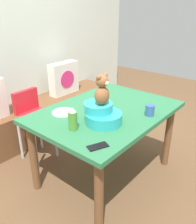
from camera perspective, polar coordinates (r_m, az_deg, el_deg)
The scene contains 14 objects.
ground_plane at distance 2.58m, azimuth 1.76°, elevation -14.69°, with size 8.00×8.00×0.00m, color brown.
back_wall at distance 3.17m, azimuth -20.73°, elevation 17.02°, with size 4.40×0.10×2.60m, color silver.
window_bench at distance 3.24m, azimuth -15.51°, elevation -2.10°, with size 2.60×0.44×0.46m, color brown.
pillow_floral_right at distance 3.39m, azimuth -8.15°, elevation 7.97°, with size 0.44×0.15×0.44m.
book_stack at distance 3.09m, azimuth -17.45°, elevation 1.70°, with size 0.20×0.14×0.07m, color slate.
dining_table at distance 2.23m, azimuth 1.97°, elevation -1.82°, with size 1.33×0.96×0.74m.
highchair at distance 2.67m, azimuth -14.88°, elevation -0.98°, with size 0.34×0.46×0.79m.
infant_seat_teal at distance 1.93m, azimuth 0.92°, elevation -0.57°, with size 0.30×0.33×0.16m.
teddy_bear at distance 1.86m, azimuth 0.97°, elevation 5.21°, with size 0.13×0.12×0.25m.
ketchup_bottle at distance 1.83m, azimuth -6.03°, elevation -1.75°, with size 0.07×0.07×0.18m.
coffee_mug at distance 2.12m, azimuth 12.32°, elevation 0.46°, with size 0.12×0.08×0.09m.
dinner_plate_near at distance 2.34m, azimuth 0.13°, elevation 2.33°, with size 0.20×0.20×0.01m, color white.
dinner_plate_far at distance 2.15m, azimuth -8.30°, elevation -0.08°, with size 0.20×0.20×0.01m, color white.
cell_phone at distance 1.64m, azimuth -0.03°, elevation -8.21°, with size 0.07×0.14×0.01m, color black.
Camera 1 is at (-1.58, -1.23, 1.63)m, focal length 38.27 mm.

